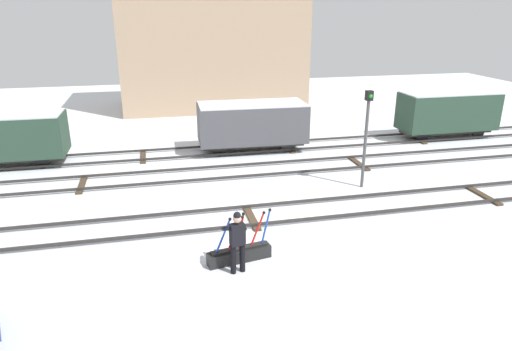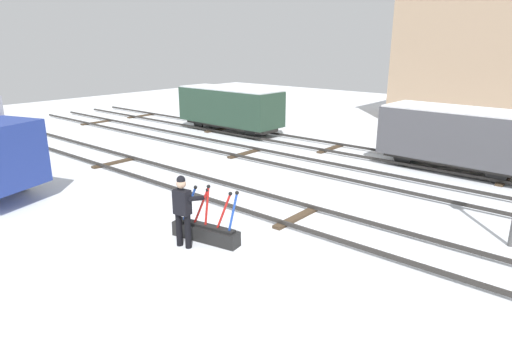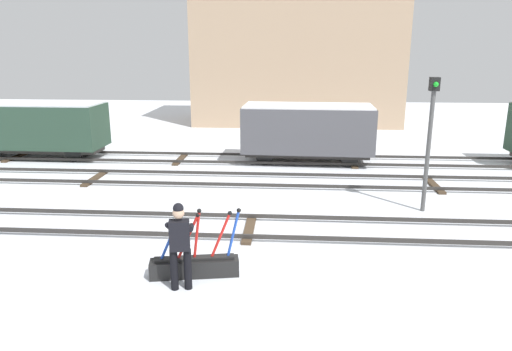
# 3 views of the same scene
# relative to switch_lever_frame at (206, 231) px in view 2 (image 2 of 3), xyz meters

# --- Properties ---
(ground_plane) EXTENTS (60.00, 60.00, 0.00)m
(ground_plane) POSITION_rel_switch_lever_frame_xyz_m (0.89, 2.57, -0.25)
(ground_plane) COLOR silver
(track_main_line) EXTENTS (44.00, 1.94, 0.18)m
(track_main_line) POSITION_rel_switch_lever_frame_xyz_m (0.89, 2.57, -0.14)
(track_main_line) COLOR #2D2B28
(track_main_line) RESTS_ON ground_plane
(track_siding_near) EXTENTS (44.00, 1.94, 0.18)m
(track_siding_near) POSITION_rel_switch_lever_frame_xyz_m (0.89, 7.01, -0.14)
(track_siding_near) COLOR #2D2B28
(track_siding_near) RESTS_ON ground_plane
(track_siding_far) EXTENTS (44.00, 1.94, 0.18)m
(track_siding_far) POSITION_rel_switch_lever_frame_xyz_m (0.89, 10.15, -0.15)
(track_siding_far) COLOR #2D2B28
(track_siding_far) RESTS_ON ground_plane
(switch_lever_frame) EXTENTS (1.86, 0.68, 1.45)m
(switch_lever_frame) POSITION_rel_switch_lever_frame_xyz_m (0.00, 0.00, 0.00)
(switch_lever_frame) COLOR black
(switch_lever_frame) RESTS_ON ground_plane
(rail_worker) EXTENTS (0.62, 0.74, 1.75)m
(rail_worker) POSITION_rel_switch_lever_frame_xyz_m (-0.16, -0.53, 0.73)
(rail_worker) COLOR black
(rail_worker) RESTS_ON ground_plane
(freight_car_mid_siding) EXTENTS (5.92, 2.06, 2.32)m
(freight_car_mid_siding) POSITION_rel_switch_lever_frame_xyz_m (-8.81, 10.15, 1.09)
(freight_car_mid_siding) COLOR #2D2B28
(freight_car_mid_siding) RESTS_ON ground_plane
(freight_car_back_track) EXTENTS (5.20, 2.39, 2.32)m
(freight_car_back_track) POSITION_rel_switch_lever_frame_xyz_m (2.58, 10.15, 1.09)
(freight_car_back_track) COLOR #2D2B28
(freight_car_back_track) RESTS_ON ground_plane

